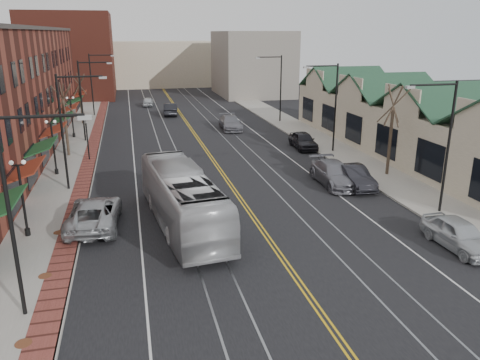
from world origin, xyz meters
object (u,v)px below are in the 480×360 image
parked_suv (94,213)px  parked_car_c (334,174)px  parked_car_b (354,177)px  parked_car_d (303,140)px  transit_bus (182,198)px  parked_car_a (459,234)px

parked_suv → parked_car_c: bearing=-162.3°
parked_suv → parked_car_b: bearing=-165.8°
parked_car_d → transit_bus: bearing=-127.4°
parked_car_b → parked_car_c: (-1.13, 0.88, 0.04)m
transit_bus → parked_suv: transit_bus is taller
parked_car_a → parked_car_d: parked_car_d is taller
parked_car_b → transit_bus: bearing=-159.5°
parked_suv → parked_car_d: bearing=-136.6°
transit_bus → parked_car_b: (12.94, 4.25, -0.89)m
parked_suv → parked_car_d: size_ratio=1.28×
transit_bus → parked_suv: 5.17m
parked_car_a → parked_car_c: bearing=97.9°
parked_suv → parked_car_d: 24.09m
parked_car_b → parked_car_c: 1.44m
parked_car_c → parked_suv: bearing=-164.8°
transit_bus → parked_car_a: 15.03m
transit_bus → parked_suv: (-5.00, 1.00, -0.84)m
parked_suv → parked_car_c: 17.30m
transit_bus → parked_car_d: (13.60, 16.31, -0.88)m
parked_suv → parked_car_d: parked_suv is taller
parked_suv → parked_car_a: (18.60, -7.34, -0.05)m
transit_bus → parked_car_d: bearing=-136.4°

